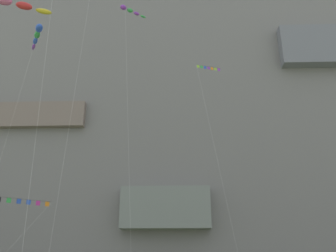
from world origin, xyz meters
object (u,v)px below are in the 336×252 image
(kite_banner_mid_right, at_px, (23,203))
(kite_windsock_mid_left, at_px, (2,0))
(kite_windsock_high_left, at_px, (37,34))
(kite_windsock_low_left, at_px, (129,11))
(kite_banner_mid_center, at_px, (211,87))

(kite_banner_mid_right, bearing_deg, kite_windsock_mid_left, -71.34)
(kite_windsock_mid_left, distance_m, kite_banner_mid_right, 30.86)
(kite_windsock_mid_left, bearing_deg, kite_windsock_high_left, 111.18)
(kite_windsock_high_left, height_order, kite_banner_mid_right, kite_windsock_high_left)
(kite_windsock_mid_left, xyz_separation_m, kite_windsock_low_left, (3.31, 23.30, 18.20))
(kite_windsock_high_left, bearing_deg, kite_windsock_mid_left, -68.82)
(kite_windsock_low_left, distance_m, kite_windsock_high_left, 14.00)
(kite_banner_mid_right, relative_size, kite_banner_mid_center, 0.41)
(kite_windsock_mid_left, bearing_deg, kite_banner_mid_center, 58.54)
(kite_windsock_mid_left, xyz_separation_m, kite_banner_mid_center, (13.60, 22.22, 6.01))
(kite_windsock_low_left, relative_size, kite_banner_mid_right, 3.38)
(kite_windsock_mid_left, distance_m, kite_banner_mid_center, 26.74)
(kite_windsock_high_left, distance_m, kite_banner_mid_right, 23.65)
(kite_banner_mid_right, height_order, kite_banner_mid_center, kite_banner_mid_center)
(kite_banner_mid_right, bearing_deg, kite_windsock_low_left, -22.19)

